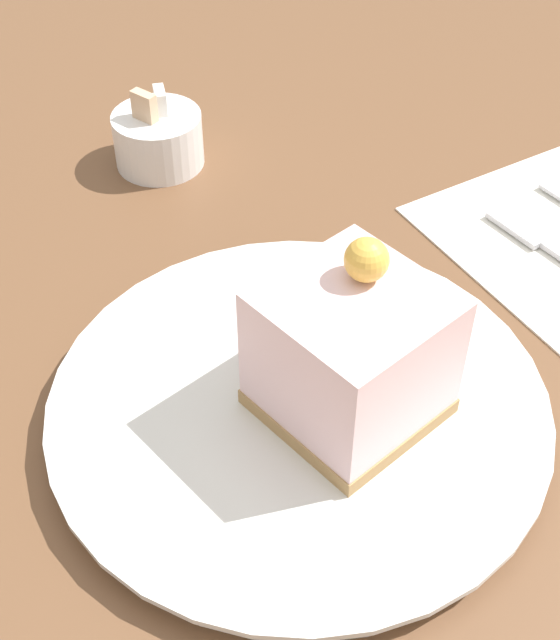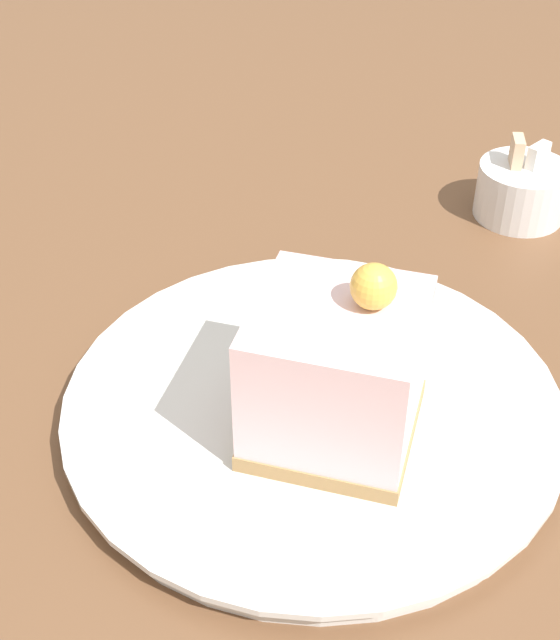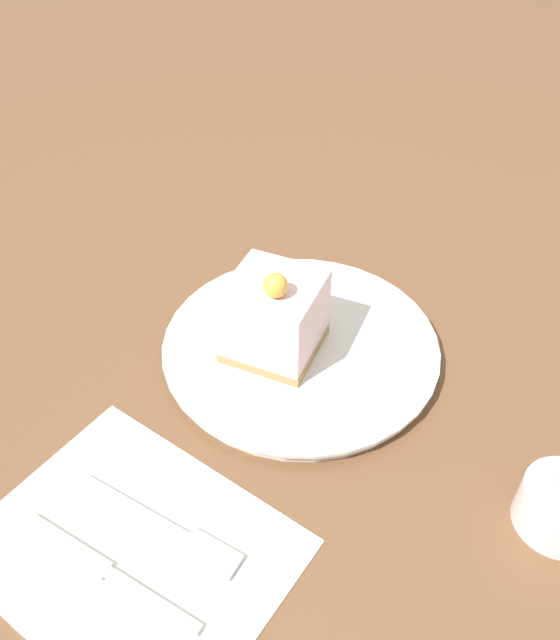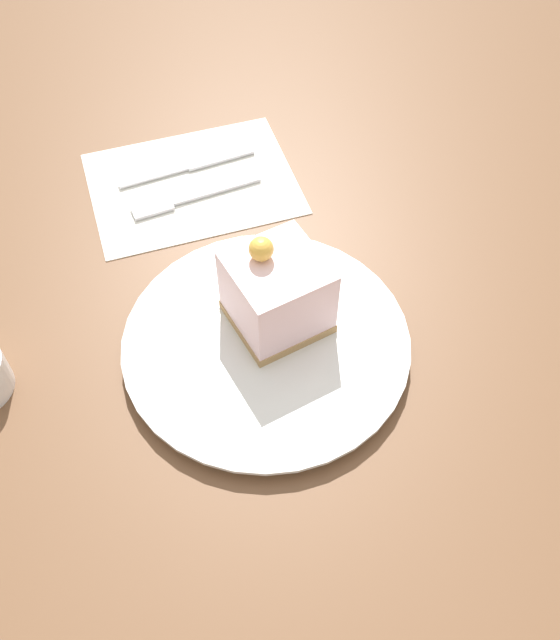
# 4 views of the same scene
# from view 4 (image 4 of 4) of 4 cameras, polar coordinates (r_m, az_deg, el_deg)

# --- Properties ---
(ground_plane) EXTENTS (4.00, 4.00, 0.00)m
(ground_plane) POSITION_cam_4_polar(r_m,az_deg,el_deg) (0.72, 0.38, -1.81)
(ground_plane) COLOR brown
(plate) EXTENTS (0.28, 0.28, 0.02)m
(plate) POSITION_cam_4_polar(r_m,az_deg,el_deg) (0.71, -1.17, -1.77)
(plate) COLOR silver
(plate) RESTS_ON ground_plane
(cake_slice) EXTENTS (0.10, 0.10, 0.11)m
(cake_slice) POSITION_cam_4_polar(r_m,az_deg,el_deg) (0.68, -0.04, 2.30)
(cake_slice) COLOR #AD8451
(cake_slice) RESTS_ON plate
(napkin) EXTENTS (0.21, 0.26, 0.00)m
(napkin) POSITION_cam_4_polar(r_m,az_deg,el_deg) (0.88, -7.01, 10.82)
(napkin) COLOR white
(napkin) RESTS_ON ground_plane
(fork) EXTENTS (0.02, 0.16, 0.00)m
(fork) POSITION_cam_4_polar(r_m,az_deg,el_deg) (0.85, -7.56, 9.61)
(fork) COLOR silver
(fork) RESTS_ON napkin
(knife) EXTENTS (0.01, 0.17, 0.00)m
(knife) POSITION_cam_4_polar(r_m,az_deg,el_deg) (0.90, -6.43, 12.33)
(knife) COLOR silver
(knife) RESTS_ON napkin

